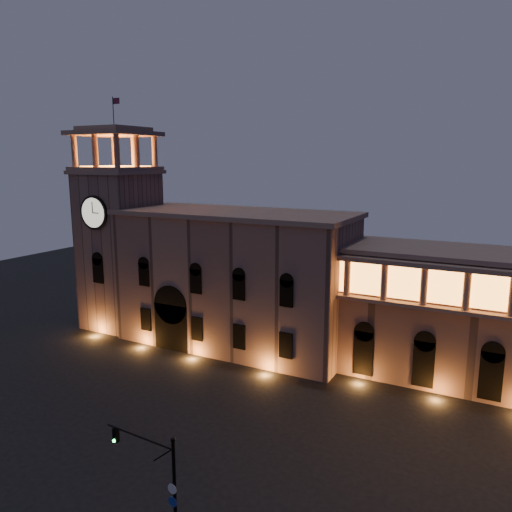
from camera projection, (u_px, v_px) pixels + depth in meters
name	position (u px, v px, depth m)	size (l,w,h in m)	color
ground	(136.00, 422.00, 46.32)	(160.00, 160.00, 0.00)	black
government_building	(235.00, 279.00, 64.66)	(30.80, 12.80, 17.60)	#826055
clock_tower	(120.00, 241.00, 71.53)	(9.80, 9.80, 32.40)	#826055
traffic_light	(162.00, 489.00, 30.49)	(5.77, 0.78, 7.93)	black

